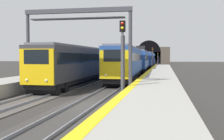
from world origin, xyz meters
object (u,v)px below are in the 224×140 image
object	(u,v)px
train_main_approaching	(144,59)
overhead_signal_gantry	(77,29)
railway_signal_mid	(152,57)
railway_signal_far	(158,57)
train_adjacent_platform	(101,61)
railway_signal_near	(123,54)

from	to	relation	value
train_main_approaching	overhead_signal_gantry	distance (m)	42.03
railway_signal_mid	train_main_approaching	bearing A→B (deg)	-83.19
railway_signal_mid	overhead_signal_gantry	size ratio (longest dim) A/B	0.59
railway_signal_mid	railway_signal_far	size ratio (longest dim) A/B	1.09
railway_signal_mid	railway_signal_far	world-z (taller)	railway_signal_mid
train_main_approaching	train_adjacent_platform	world-z (taller)	train_main_approaching
railway_signal_far	overhead_signal_gantry	xyz separation A→B (m)	(-92.42, 4.11, 2.30)
train_adjacent_platform	overhead_signal_gantry	distance (m)	17.96
railway_signal_far	railway_signal_near	bearing A→B (deg)	0.00
train_main_approaching	railway_signal_near	world-z (taller)	railway_signal_near
railway_signal_far	overhead_signal_gantry	distance (m)	92.54
train_main_approaching	railway_signal_far	bearing A→B (deg)	176.52
train_adjacent_platform	railway_signal_near	size ratio (longest dim) A/B	7.49
railway_signal_far	train_adjacent_platform	bearing A→B (deg)	-4.84
railway_signal_near	overhead_signal_gantry	world-z (taller)	overhead_signal_gantry
railway_signal_near	railway_signal_far	size ratio (longest dim) A/B	1.14
train_adjacent_platform	overhead_signal_gantry	xyz separation A→B (m)	(-17.59, -2.23, 2.86)
overhead_signal_gantry	railway_signal_far	bearing A→B (deg)	-2.55
railway_signal_near	railway_signal_mid	xyz separation A→B (m)	(44.95, -0.00, -0.12)
railway_signal_near	overhead_signal_gantry	size ratio (longest dim) A/B	0.61
railway_signal_near	overhead_signal_gantry	bearing A→B (deg)	-124.80
railway_signal_far	overhead_signal_gantry	size ratio (longest dim) A/B	0.54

